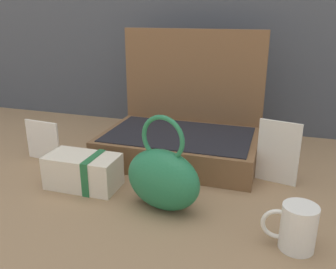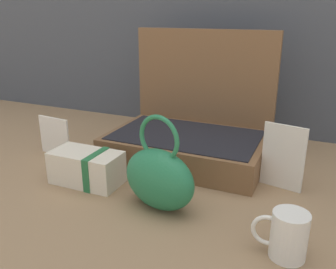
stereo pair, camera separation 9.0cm
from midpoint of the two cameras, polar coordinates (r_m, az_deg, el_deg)
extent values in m
plane|color=#8C6D4C|center=(0.97, -0.62, -8.80)|extent=(6.00, 6.00, 0.00)
cube|color=brown|center=(1.13, -0.50, -2.15)|extent=(0.48, 0.30, 0.09)
cube|color=black|center=(1.11, -0.51, -0.03)|extent=(0.44, 0.27, 0.00)
cube|color=brown|center=(1.23, 1.87, 7.28)|extent=(0.48, 0.02, 0.40)
ellipsoid|color=#237247|center=(0.85, -3.86, -7.30)|extent=(0.21, 0.14, 0.15)
torus|color=#237247|center=(0.81, -4.02, -0.75)|extent=(0.11, 0.04, 0.11)
cube|color=beige|center=(1.00, -15.93, -5.71)|extent=(0.19, 0.10, 0.09)
cube|color=#236638|center=(0.98, -14.27, -6.01)|extent=(0.02, 0.11, 0.09)
cylinder|color=silver|center=(0.76, 16.91, -14.14)|extent=(0.07, 0.07, 0.10)
torus|color=silver|center=(0.76, 13.83, -13.83)|extent=(0.07, 0.01, 0.07)
cube|color=white|center=(1.21, -21.41, -0.95)|extent=(0.12, 0.02, 0.13)
cube|color=silver|center=(1.00, 14.76, -2.86)|extent=(0.11, 0.03, 0.18)
camera|label=1|loc=(0.04, -92.86, -1.00)|focal=38.12mm
camera|label=2|loc=(0.04, 87.14, 1.00)|focal=38.12mm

